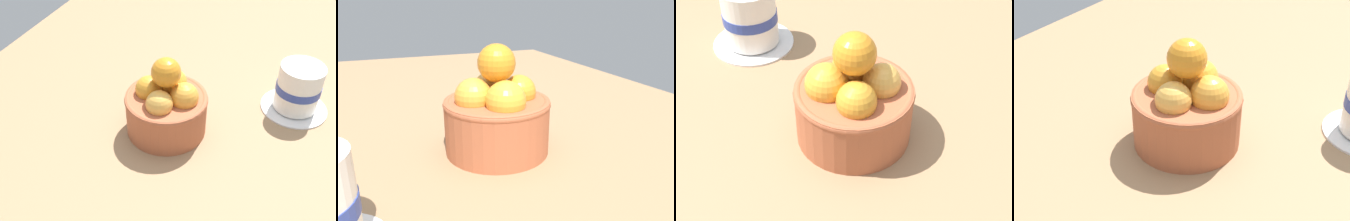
% 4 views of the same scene
% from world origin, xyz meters
% --- Properties ---
extents(ground_plane, '(1.53, 0.86, 0.04)m').
position_xyz_m(ground_plane, '(0.00, 0.00, -0.02)').
color(ground_plane, '#997551').
extents(terracotta_bowl, '(0.13, 0.13, 0.14)m').
position_xyz_m(terracotta_bowl, '(-0.00, 0.00, 0.05)').
color(terracotta_bowl, '#AD5938').
rests_on(terracotta_bowl, ground_plane).
extents(coffee_cup, '(0.12, 0.12, 0.09)m').
position_xyz_m(coffee_cup, '(-0.13, 0.20, 0.04)').
color(coffee_cup, white).
rests_on(coffee_cup, ground_plane).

